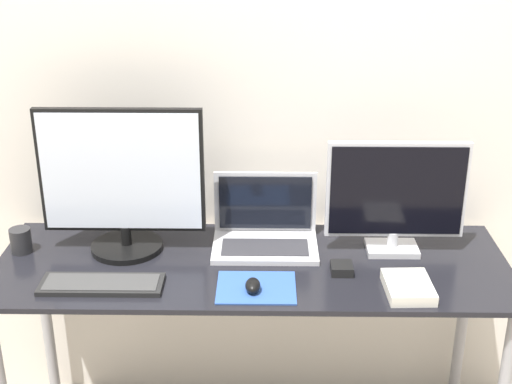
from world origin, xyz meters
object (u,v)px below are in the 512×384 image
mouse (253,285)px  mug (21,240)px  monitor_left (122,183)px  monitor_right (396,196)px  laptop (265,228)px  power_brick (342,268)px  book (408,287)px  keyboard (102,284)px

mouse → mug: size_ratio=0.88×
monitor_left → monitor_right: size_ratio=1.18×
laptop → power_brick: bearing=-39.1°
mouse → book: (0.48, 0.01, -0.01)m
monitor_left → laptop: 0.52m
keyboard → mouse: mouse is taller
book → monitor_left: bearing=163.3°
book → mouse: bearing=-179.0°
monitor_left → monitor_right: (0.91, 0.00, -0.04)m
monitor_right → keyboard: monitor_right is taller
monitor_right → laptop: bearing=174.0°
laptop → book: (0.44, -0.32, -0.04)m
monitor_right → power_brick: bearing=-140.2°
book → mug: (-1.28, 0.25, 0.03)m
monitor_right → mouse: (-0.47, -0.28, -0.18)m
keyboard → mouse: 0.47m
keyboard → mug: bearing=144.5°
keyboard → mouse: (0.47, -0.03, 0.02)m
keyboard → mug: (-0.32, 0.23, 0.03)m
monitor_right → power_brick: 0.31m
keyboard → monitor_right: bearing=15.2°
mouse → mug: 0.84m
monitor_left → book: bearing=-16.7°
monitor_right → laptop: monitor_right is taller
monitor_left → mouse: size_ratio=7.24×
laptop → mouse: (-0.04, -0.33, -0.04)m
mug → keyboard: bearing=-35.5°
laptop → power_brick: laptop is taller
mug → monitor_left: bearing=4.2°
monitor_right → book: bearing=-88.7°
laptop → mug: 0.84m
laptop → mouse: size_ratio=4.75×
monitor_left → laptop: size_ratio=1.52×
laptop → book: laptop is taller
laptop → power_brick: (0.25, -0.20, -0.04)m
book → power_brick: 0.23m
mouse → monitor_right: bearing=30.9°
laptop → keyboard: laptop is taller
monitor_right → mug: size_ratio=5.43×
mouse → laptop: bearing=83.6°
monitor_left → keyboard: (-0.03, -0.26, -0.24)m
monitor_left → mouse: 0.57m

